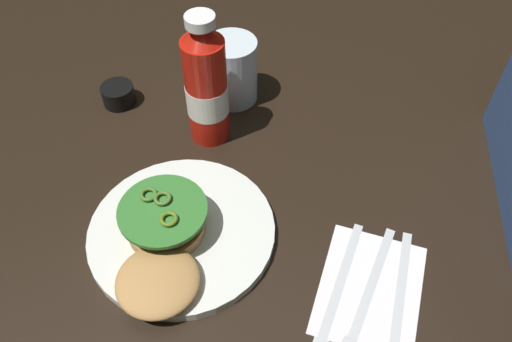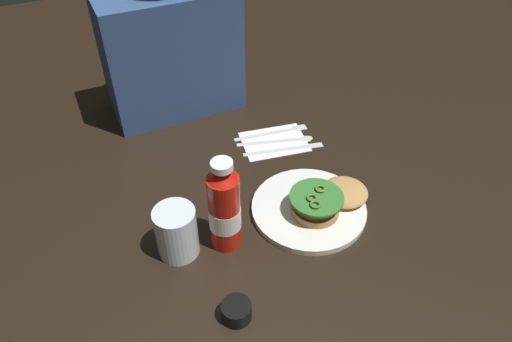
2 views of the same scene
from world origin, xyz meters
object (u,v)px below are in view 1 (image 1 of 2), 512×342
(water_glass, at_px, (232,71))
(burger_sandwich, at_px, (162,241))
(napkin, at_px, (370,289))
(fork_utensil, at_px, (399,310))
(butter_knife, at_px, (336,297))
(ketchup_bottle, at_px, (207,87))
(condiment_cup, at_px, (118,95))
(spoon_utensil, at_px, (363,308))
(dinner_plate, at_px, (182,232))

(water_glass, bearing_deg, burger_sandwich, -4.87)
(napkin, height_order, fork_utensil, fork_utensil)
(butter_knife, height_order, fork_utensil, same)
(butter_knife, relative_size, fork_utensil, 1.03)
(napkin, bearing_deg, burger_sandwich, -91.39)
(water_glass, relative_size, fork_utensil, 0.55)
(ketchup_bottle, relative_size, condiment_cup, 3.91)
(ketchup_bottle, distance_m, spoon_utensil, 0.38)
(dinner_plate, bearing_deg, fork_utensil, 77.02)
(burger_sandwich, distance_m, ketchup_bottle, 0.24)
(spoon_utensil, xyz_separation_m, fork_utensil, (-0.00, 0.04, 0.00))
(spoon_utensil, height_order, fork_utensil, same)
(napkin, bearing_deg, condiment_cup, -123.88)
(water_glass, distance_m, napkin, 0.41)
(dinner_plate, height_order, fork_utensil, dinner_plate)
(condiment_cup, bearing_deg, ketchup_bottle, 74.02)
(dinner_plate, distance_m, fork_utensil, 0.30)
(ketchup_bottle, xyz_separation_m, fork_utensil, (0.26, 0.29, -0.09))
(burger_sandwich, bearing_deg, condiment_cup, -150.28)
(dinner_plate, xyz_separation_m, fork_utensil, (0.07, 0.29, -0.00))
(ketchup_bottle, bearing_deg, napkin, 47.18)
(water_glass, xyz_separation_m, fork_utensil, (0.36, 0.27, -0.05))
(dinner_plate, xyz_separation_m, condiment_cup, (-0.25, -0.17, 0.01))
(butter_knife, bearing_deg, spoon_utensil, 74.65)
(napkin, relative_size, spoon_utensil, 0.84)
(condiment_cup, bearing_deg, fork_utensil, 55.94)
(condiment_cup, relative_size, butter_knife, 0.27)
(water_glass, relative_size, napkin, 0.67)
(dinner_plate, bearing_deg, water_glass, 177.29)
(napkin, bearing_deg, ketchup_bottle, -132.82)
(napkin, relative_size, fork_utensil, 0.82)
(burger_sandwich, bearing_deg, napkin, 88.61)
(napkin, distance_m, butter_knife, 0.05)
(burger_sandwich, bearing_deg, ketchup_bottle, 177.48)
(dinner_plate, xyz_separation_m, butter_knife, (0.06, 0.21, -0.00))
(condiment_cup, distance_m, napkin, 0.52)
(dinner_plate, distance_m, condiment_cup, 0.30)
(spoon_utensil, bearing_deg, ketchup_bottle, -137.06)
(water_glass, relative_size, butter_knife, 0.53)
(dinner_plate, distance_m, spoon_utensil, 0.26)
(condiment_cup, distance_m, butter_knife, 0.49)
(burger_sandwich, relative_size, ketchup_bottle, 0.90)
(ketchup_bottle, distance_m, butter_knife, 0.35)
(fork_utensil, bearing_deg, dinner_plate, -102.98)
(dinner_plate, distance_m, butter_knife, 0.22)
(burger_sandwich, height_order, ketchup_bottle, ketchup_bottle)
(burger_sandwich, height_order, spoon_utensil, burger_sandwich)
(burger_sandwich, xyz_separation_m, water_glass, (-0.33, 0.03, 0.02))
(dinner_plate, xyz_separation_m, burger_sandwich, (0.03, -0.01, 0.03))
(ketchup_bottle, height_order, butter_knife, ketchup_bottle)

